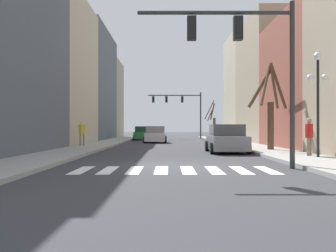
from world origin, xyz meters
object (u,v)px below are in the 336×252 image
(street_tree_right_mid, at_px, (215,122))
(pedestrian_on_right_sidewalk, at_px, (83,131))
(street_lamp_right_corner, at_px, (319,83))
(traffic_signal_far, at_px, (182,104))
(car_parked_right_far, at_px, (228,139))
(car_parked_left_mid, at_px, (157,135))
(car_parked_right_near, at_px, (144,134))
(traffic_signal_near, at_px, (249,49))
(pedestrian_near_right_corner, at_px, (311,133))
(street_tree_left_near, at_px, (271,108))

(street_tree_right_mid, bearing_deg, pedestrian_on_right_sidewalk, -118.72)
(street_lamp_right_corner, relative_size, street_tree_right_mid, 0.95)
(traffic_signal_far, height_order, car_parked_right_far, traffic_signal_far)
(car_parked_left_mid, bearing_deg, car_parked_right_near, -168.31)
(car_parked_right_near, distance_m, street_tree_right_mid, 9.67)
(traffic_signal_far, bearing_deg, car_parked_right_near, -129.99)
(traffic_signal_near, xyz_separation_m, pedestrian_on_right_sidewalk, (-9.04, 14.64, -2.99))
(car_parked_left_mid, xyz_separation_m, street_tree_right_mid, (7.05, 12.32, 1.38))
(car_parked_right_far, relative_size, car_parked_right_near, 0.94)
(pedestrian_on_right_sidewalk, relative_size, street_tree_right_mid, 0.37)
(car_parked_right_far, bearing_deg, pedestrian_near_right_corner, -145.38)
(car_parked_right_near, bearing_deg, traffic_signal_far, -39.99)
(traffic_signal_near, relative_size, car_parked_right_near, 1.21)
(street_lamp_right_corner, height_order, street_tree_left_near, street_tree_left_near)
(traffic_signal_far, height_order, street_lamp_right_corner, traffic_signal_far)
(car_parked_left_mid, xyz_separation_m, pedestrian_near_right_corner, (7.78, -19.90, 0.43))
(car_parked_left_mid, bearing_deg, traffic_signal_near, 9.40)
(traffic_signal_far, bearing_deg, pedestrian_on_right_sidewalk, -108.35)
(car_parked_left_mid, relative_size, street_tree_left_near, 0.86)
(pedestrian_on_right_sidewalk, bearing_deg, street_tree_right_mid, -171.08)
(street_lamp_right_corner, height_order, street_tree_right_mid, street_tree_right_mid)
(street_tree_left_near, bearing_deg, pedestrian_near_right_corner, -84.57)
(traffic_signal_far, xyz_separation_m, car_parked_left_mid, (-2.95, -14.30, -3.87))
(street_tree_right_mid, bearing_deg, traffic_signal_near, -94.71)
(traffic_signal_near, distance_m, traffic_signal_far, 38.64)
(car_parked_right_far, relative_size, pedestrian_near_right_corner, 2.62)
(traffic_signal_near, distance_m, car_parked_right_far, 9.65)
(traffic_signal_far, xyz_separation_m, street_tree_right_mid, (4.10, -1.97, -2.48))
(car_parked_right_far, height_order, car_parked_right_near, car_parked_right_far)
(street_lamp_right_corner, xyz_separation_m, car_parked_right_far, (-3.23, 5.46, -2.65))
(traffic_signal_near, relative_size, pedestrian_on_right_sidewalk, 3.24)
(car_parked_left_mid, relative_size, car_parked_right_far, 0.99)
(traffic_signal_near, relative_size, car_parked_right_far, 1.29)
(car_parked_right_far, xyz_separation_m, car_parked_right_near, (-6.41, 23.98, -0.01))
(car_parked_right_near, height_order, street_tree_left_near, street_tree_left_near)
(street_tree_left_near, bearing_deg, traffic_signal_near, -108.82)
(street_lamp_right_corner, bearing_deg, pedestrian_on_right_sidewalk, 139.18)
(traffic_signal_near, distance_m, street_tree_left_near, 10.23)
(pedestrian_on_right_sidewalk, bearing_deg, traffic_signal_near, 69.32)
(car_parked_right_far, xyz_separation_m, street_tree_right_mid, (2.43, 27.65, 1.37))
(traffic_signal_far, distance_m, street_tree_left_near, 29.45)
(street_lamp_right_corner, height_order, pedestrian_on_right_sidewalk, street_lamp_right_corner)
(traffic_signal_near, height_order, street_tree_right_mid, traffic_signal_near)
(traffic_signal_far, bearing_deg, street_lamp_right_corner, -82.05)
(traffic_signal_far, distance_m, street_lamp_right_corner, 35.45)
(car_parked_left_mid, bearing_deg, street_tree_right_mid, 150.23)
(car_parked_left_mid, bearing_deg, traffic_signal_far, 168.36)
(car_parked_right_far, xyz_separation_m, pedestrian_on_right_sidewalk, (-9.63, 5.64, 0.46))
(car_parked_left_mid, height_order, street_tree_right_mid, street_tree_right_mid)
(pedestrian_on_right_sidewalk, distance_m, street_tree_left_near, 13.37)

